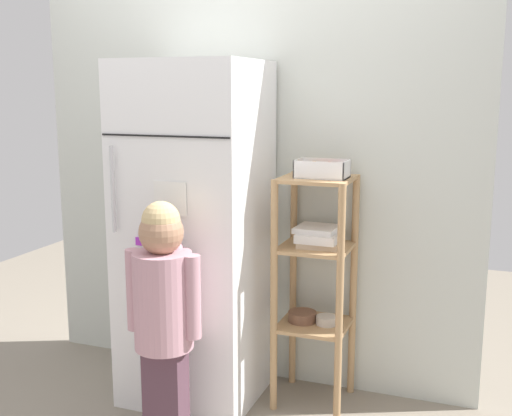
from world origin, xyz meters
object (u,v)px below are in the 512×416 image
at_px(pantry_shelf_unit, 315,269).
at_px(child_standing, 163,300).
at_px(refrigerator, 195,234).
at_px(fruit_bin, 323,170).

bearing_deg(pantry_shelf_unit, child_standing, -130.75).
relative_size(refrigerator, pantry_shelf_unit, 1.48).
xyz_separation_m(refrigerator, fruit_bin, (0.63, 0.11, 0.34)).
height_order(refrigerator, pantry_shelf_unit, refrigerator).
height_order(refrigerator, child_standing, refrigerator).
bearing_deg(pantry_shelf_unit, fruit_bin, -22.33).
bearing_deg(fruit_bin, child_standing, -132.91).
bearing_deg(child_standing, pantry_shelf_unit, 49.25).
bearing_deg(child_standing, refrigerator, 98.94).
xyz_separation_m(pantry_shelf_unit, fruit_bin, (0.03, -0.01, 0.50)).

